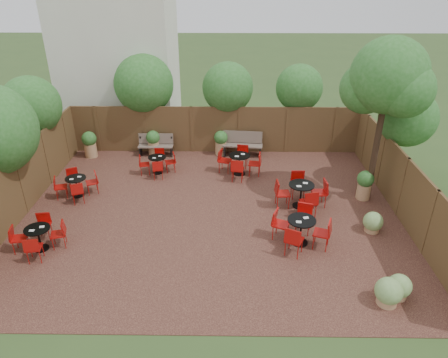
{
  "coord_description": "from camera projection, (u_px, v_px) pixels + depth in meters",
  "views": [
    {
      "loc": [
        0.58,
        -11.41,
        7.18
      ],
      "look_at": [
        0.42,
        0.5,
        1.0
      ],
      "focal_mm": 33.23,
      "sensor_mm": 36.0,
      "label": 1
    }
  ],
  "objects": [
    {
      "name": "bistro_tables",
      "position": [
        207.0,
        193.0,
        13.72
      ],
      "size": [
        9.24,
        6.37,
        0.94
      ],
      "color": "black",
      "rests_on": "courtyard_paving"
    },
    {
      "name": "fence_back",
      "position": [
        216.0,
        130.0,
        17.42
      ],
      "size": [
        12.0,
        0.08,
        2.0
      ],
      "primitive_type": "cube",
      "color": "#4D301C",
      "rests_on": "ground"
    },
    {
      "name": "planters",
      "position": [
        194.0,
        151.0,
        16.49
      ],
      "size": [
        10.95,
        4.24,
        1.09
      ],
      "color": "#AD8056",
      "rests_on": "courtyard_paving"
    },
    {
      "name": "courtyard_paving",
      "position": [
        211.0,
        213.0,
        13.43
      ],
      "size": [
        12.0,
        10.0,
        0.02
      ],
      "primitive_type": "cube",
      "color": "#351A16",
      "rests_on": "ground"
    },
    {
      "name": "low_shrubs",
      "position": [
        386.0,
        266.0,
        10.56
      ],
      "size": [
        1.17,
        3.63,
        0.71
      ],
      "color": "#AD8056",
      "rests_on": "courtyard_paving"
    },
    {
      "name": "park_bench_right",
      "position": [
        243.0,
        143.0,
        17.29
      ],
      "size": [
        1.68,
        0.7,
        1.01
      ],
      "rotation": [
        0.0,
        0.0,
        -0.11
      ],
      "color": "brown",
      "rests_on": "courtyard_paving"
    },
    {
      "name": "park_bench_left",
      "position": [
        156.0,
        144.0,
        17.35
      ],
      "size": [
        1.44,
        0.46,
        0.89
      ],
      "rotation": [
        0.0,
        0.0,
        -0.0
      ],
      "color": "brown",
      "rests_on": "courtyard_paving"
    },
    {
      "name": "fence_right",
      "position": [
        403.0,
        187.0,
        12.91
      ],
      "size": [
        0.08,
        10.0,
        2.0
      ],
      "primitive_type": "cube",
      "color": "#4D301C",
      "rests_on": "ground"
    },
    {
      "name": "courtyard_tree",
      "position": [
        388.0,
        82.0,
        12.4
      ],
      "size": [
        2.55,
        2.45,
        5.38
      ],
      "rotation": [
        0.0,
        0.0,
        0.42
      ],
      "color": "black",
      "rests_on": "courtyard_paving"
    },
    {
      "name": "ground",
      "position": [
        211.0,
        213.0,
        13.44
      ],
      "size": [
        80.0,
        80.0,
        0.0
      ],
      "primitive_type": "plane",
      "color": "#354F23",
      "rests_on": "ground"
    },
    {
      "name": "neighbour_building",
      "position": [
        118.0,
        43.0,
        18.75
      ],
      "size": [
        5.0,
        4.0,
        8.0
      ],
      "primitive_type": "cube",
      "color": "silver",
      "rests_on": "ground"
    },
    {
      "name": "fence_left",
      "position": [
        21.0,
        185.0,
        13.05
      ],
      "size": [
        0.08,
        10.0,
        2.0
      ],
      "primitive_type": "cube",
      "color": "#4D301C",
      "rests_on": "ground"
    },
    {
      "name": "overhang_foliage",
      "position": [
        125.0,
        110.0,
        14.31
      ],
      "size": [
        15.45,
        10.6,
        2.76
      ],
      "color": "#27621F",
      "rests_on": "ground"
    }
  ]
}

